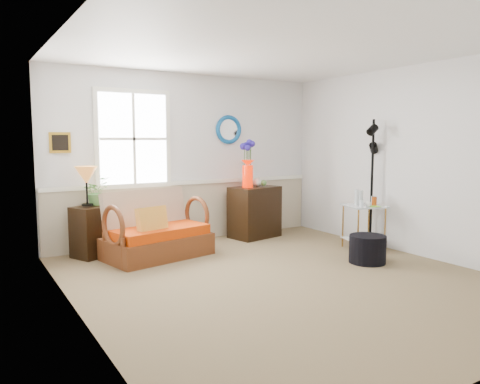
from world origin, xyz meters
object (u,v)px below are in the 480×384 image
cabinet (255,212)px  lamp_stand (90,232)px  loveseat (157,224)px  floor_lamp (372,184)px  side_table (363,227)px  ottoman (367,249)px

cabinet → lamp_stand: bearing=167.4°
loveseat → floor_lamp: floor_lamp is taller
cabinet → side_table: size_ratio=1.28×
lamp_stand → floor_lamp: floor_lamp is taller
loveseat → ottoman: (2.22, -1.69, -0.27)m
lamp_stand → cabinet: (2.63, -0.05, 0.07)m
loveseat → ottoman: bearing=-49.2°
loveseat → floor_lamp: bearing=-31.2°
loveseat → cabinet: bearing=0.9°
loveseat → side_table: (2.74, -1.11, -0.13)m
loveseat → side_table: loveseat is taller
cabinet → ottoman: size_ratio=1.76×
cabinet → floor_lamp: floor_lamp is taller
lamp_stand → cabinet: size_ratio=0.83×
loveseat → ottoman: loveseat is taller
cabinet → floor_lamp: (1.12, -1.46, 0.53)m
loveseat → cabinet: loveseat is taller
loveseat → ottoman: size_ratio=2.93×
loveseat → lamp_stand: bearing=137.5°
lamp_stand → floor_lamp: (3.74, -1.51, 0.60)m
floor_lamp → lamp_stand: bearing=153.3°
cabinet → loveseat: bearing=-178.8°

